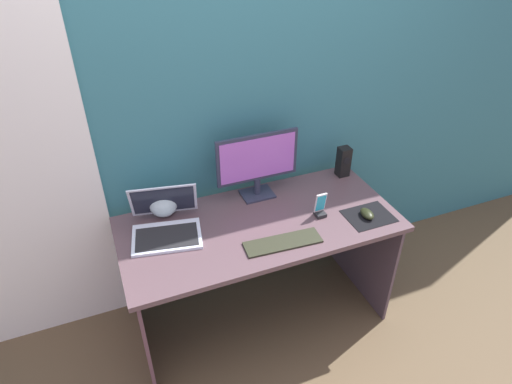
{
  "coord_description": "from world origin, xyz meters",
  "views": [
    {
      "loc": [
        -0.7,
        -1.7,
        2.18
      ],
      "look_at": [
        -0.03,
        -0.02,
        0.94
      ],
      "focal_mm": 31.12,
      "sensor_mm": 36.0,
      "label": 1
    }
  ],
  "objects_px": {
    "keyboard_external": "(283,242)",
    "monitor": "(257,163)",
    "laptop": "(166,224)",
    "mouse": "(367,214)",
    "phone_in_dock": "(320,208)",
    "speaker_right": "(343,162)",
    "fishbowl": "(163,203)"
  },
  "relations": [
    {
      "from": "monitor",
      "to": "laptop",
      "type": "relative_size",
      "value": 1.18
    },
    {
      "from": "fishbowl",
      "to": "keyboard_external",
      "type": "height_order",
      "value": "fishbowl"
    },
    {
      "from": "monitor",
      "to": "phone_in_dock",
      "type": "height_order",
      "value": "monitor"
    },
    {
      "from": "phone_in_dock",
      "to": "keyboard_external",
      "type": "bearing_deg",
      "value": -154.34
    },
    {
      "from": "speaker_right",
      "to": "fishbowl",
      "type": "distance_m",
      "value": 1.1
    },
    {
      "from": "monitor",
      "to": "laptop",
      "type": "distance_m",
      "value": 0.6
    },
    {
      "from": "speaker_right",
      "to": "mouse",
      "type": "bearing_deg",
      "value": -103.19
    },
    {
      "from": "fishbowl",
      "to": "phone_in_dock",
      "type": "distance_m",
      "value": 0.84
    },
    {
      "from": "laptop",
      "to": "mouse",
      "type": "distance_m",
      "value": 1.06
    },
    {
      "from": "phone_in_dock",
      "to": "mouse",
      "type": "bearing_deg",
      "value": -25.2
    },
    {
      "from": "speaker_right",
      "to": "phone_in_dock",
      "type": "xyz_separation_m",
      "value": [
        -0.32,
        -0.31,
        -0.05
      ]
    },
    {
      "from": "laptop",
      "to": "monitor",
      "type": "bearing_deg",
      "value": 13.47
    },
    {
      "from": "mouse",
      "to": "phone_in_dock",
      "type": "distance_m",
      "value": 0.25
    },
    {
      "from": "fishbowl",
      "to": "phone_in_dock",
      "type": "xyz_separation_m",
      "value": [
        0.77,
        -0.32,
        -0.02
      ]
    },
    {
      "from": "laptop",
      "to": "phone_in_dock",
      "type": "relative_size",
      "value": 2.85
    },
    {
      "from": "speaker_right",
      "to": "laptop",
      "type": "height_order",
      "value": "laptop"
    },
    {
      "from": "mouse",
      "to": "keyboard_external",
      "type": "bearing_deg",
      "value": -172.91
    },
    {
      "from": "laptop",
      "to": "mouse",
      "type": "relative_size",
      "value": 3.97
    },
    {
      "from": "laptop",
      "to": "phone_in_dock",
      "type": "xyz_separation_m",
      "value": [
        0.79,
        -0.17,
        0.0
      ]
    },
    {
      "from": "monitor",
      "to": "speaker_right",
      "type": "xyz_separation_m",
      "value": [
        0.56,
        0.01,
        -0.12
      ]
    },
    {
      "from": "keyboard_external",
      "to": "phone_in_dock",
      "type": "distance_m",
      "value": 0.31
    },
    {
      "from": "monitor",
      "to": "mouse",
      "type": "height_order",
      "value": "monitor"
    },
    {
      "from": "fishbowl",
      "to": "keyboard_external",
      "type": "distance_m",
      "value": 0.68
    },
    {
      "from": "fishbowl",
      "to": "laptop",
      "type": "bearing_deg",
      "value": -98.05
    },
    {
      "from": "monitor",
      "to": "laptop",
      "type": "bearing_deg",
      "value": -166.53
    },
    {
      "from": "keyboard_external",
      "to": "mouse",
      "type": "relative_size",
      "value": 3.89
    },
    {
      "from": "keyboard_external",
      "to": "speaker_right",
      "type": "bearing_deg",
      "value": 40.26
    },
    {
      "from": "speaker_right",
      "to": "phone_in_dock",
      "type": "height_order",
      "value": "speaker_right"
    },
    {
      "from": "keyboard_external",
      "to": "monitor",
      "type": "bearing_deg",
      "value": 88.59
    },
    {
      "from": "monitor",
      "to": "keyboard_external",
      "type": "relative_size",
      "value": 1.21
    },
    {
      "from": "speaker_right",
      "to": "laptop",
      "type": "bearing_deg",
      "value": -172.79
    },
    {
      "from": "speaker_right",
      "to": "mouse",
      "type": "distance_m",
      "value": 0.44
    }
  ]
}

